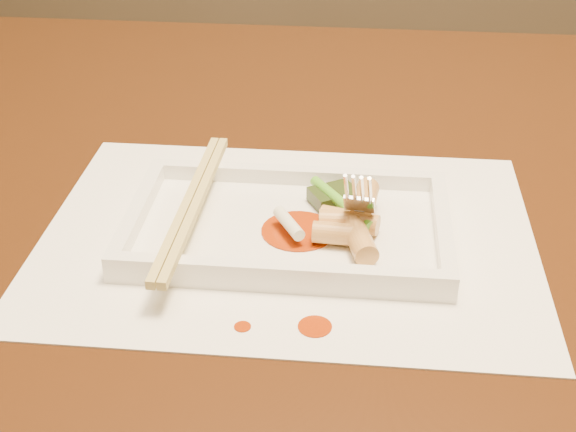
# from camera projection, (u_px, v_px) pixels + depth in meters

# --- Properties ---
(table) EXTENTS (1.40, 0.90, 0.75)m
(table) POSITION_uv_depth(u_px,v_px,m) (273.00, 277.00, 0.78)
(table) COLOR black
(table) RESTS_ON ground
(placemat) EXTENTS (0.40, 0.30, 0.00)m
(placemat) POSITION_uv_depth(u_px,v_px,m) (288.00, 235.00, 0.66)
(placemat) COLOR white
(placemat) RESTS_ON table
(sauce_splatter_a) EXTENTS (0.02, 0.02, 0.00)m
(sauce_splatter_a) POSITION_uv_depth(u_px,v_px,m) (315.00, 326.00, 0.56)
(sauce_splatter_a) COLOR #992B04
(sauce_splatter_a) RESTS_ON placemat
(sauce_splatter_b) EXTENTS (0.01, 0.01, 0.00)m
(sauce_splatter_b) POSITION_uv_depth(u_px,v_px,m) (243.00, 327.00, 0.56)
(sauce_splatter_b) COLOR #992B04
(sauce_splatter_b) RESTS_ON placemat
(plate_base) EXTENTS (0.26, 0.16, 0.01)m
(plate_base) POSITION_uv_depth(u_px,v_px,m) (288.00, 231.00, 0.65)
(plate_base) COLOR white
(plate_base) RESTS_ON placemat
(plate_rim_far) EXTENTS (0.26, 0.01, 0.01)m
(plate_rim_far) POSITION_uv_depth(u_px,v_px,m) (296.00, 175.00, 0.71)
(plate_rim_far) COLOR white
(plate_rim_far) RESTS_ON plate_base
(plate_rim_near) EXTENTS (0.26, 0.01, 0.01)m
(plate_rim_near) POSITION_uv_depth(u_px,v_px,m) (278.00, 272.00, 0.59)
(plate_rim_near) COLOR white
(plate_rim_near) RESTS_ON plate_base
(plate_rim_left) EXTENTS (0.01, 0.14, 0.01)m
(plate_rim_left) POSITION_uv_depth(u_px,v_px,m) (138.00, 211.00, 0.66)
(plate_rim_left) COLOR white
(plate_rim_left) RESTS_ON plate_base
(plate_rim_right) EXTENTS (0.01, 0.14, 0.01)m
(plate_rim_right) POSITION_uv_depth(u_px,v_px,m) (443.00, 227.00, 0.64)
(plate_rim_right) COLOR white
(plate_rim_right) RESTS_ON plate_base
(veg_piece) EXTENTS (0.05, 0.04, 0.01)m
(veg_piece) POSITION_uv_depth(u_px,v_px,m) (334.00, 196.00, 0.68)
(veg_piece) COLOR black
(veg_piece) RESTS_ON plate_base
(scallion_white) EXTENTS (0.03, 0.04, 0.01)m
(scallion_white) POSITION_uv_depth(u_px,v_px,m) (289.00, 223.00, 0.63)
(scallion_white) COLOR #EAEACC
(scallion_white) RESTS_ON plate_base
(scallion_green) EXTENTS (0.06, 0.07, 0.01)m
(scallion_green) POSITION_uv_depth(u_px,v_px,m) (341.00, 203.00, 0.66)
(scallion_green) COLOR #419718
(scallion_green) RESTS_ON plate_base
(chopstick_a) EXTENTS (0.01, 0.23, 0.01)m
(chopstick_a) POSITION_uv_depth(u_px,v_px,m) (187.00, 203.00, 0.65)
(chopstick_a) COLOR tan
(chopstick_a) RESTS_ON plate_rim_near
(chopstick_b) EXTENTS (0.01, 0.23, 0.01)m
(chopstick_b) POSITION_uv_depth(u_px,v_px,m) (197.00, 203.00, 0.65)
(chopstick_b) COLOR tan
(chopstick_b) RESTS_ON plate_rim_near
(fork) EXTENTS (0.09, 0.10, 0.14)m
(fork) POSITION_uv_depth(u_px,v_px,m) (380.00, 138.00, 0.62)
(fork) COLOR silver
(fork) RESTS_ON plate_base
(sauce_blob_0) EXTENTS (0.06, 0.06, 0.00)m
(sauce_blob_0) POSITION_uv_depth(u_px,v_px,m) (298.00, 231.00, 0.64)
(sauce_blob_0) COLOR #992B04
(sauce_blob_0) RESTS_ON plate_base
(rice_cake_0) EXTENTS (0.05, 0.03, 0.02)m
(rice_cake_0) POSITION_uv_depth(u_px,v_px,m) (349.00, 220.00, 0.64)
(rice_cake_0) COLOR tan
(rice_cake_0) RESTS_ON plate_base
(rice_cake_1) EXTENTS (0.04, 0.02, 0.02)m
(rice_cake_1) POSITION_uv_depth(u_px,v_px,m) (343.00, 222.00, 0.64)
(rice_cake_1) COLOR tan
(rice_cake_1) RESTS_ON plate_base
(rice_cake_2) EXTENTS (0.02, 0.05, 0.02)m
(rice_cake_2) POSITION_uv_depth(u_px,v_px,m) (364.00, 202.00, 0.65)
(rice_cake_2) COLOR tan
(rice_cake_2) RESTS_ON plate_base
(rice_cake_3) EXTENTS (0.04, 0.02, 0.02)m
(rice_cake_3) POSITION_uv_depth(u_px,v_px,m) (338.00, 234.00, 0.62)
(rice_cake_3) COLOR tan
(rice_cake_3) RESTS_ON plate_base
(rice_cake_4) EXTENTS (0.03, 0.05, 0.02)m
(rice_cake_4) POSITION_uv_depth(u_px,v_px,m) (360.00, 240.00, 0.62)
(rice_cake_4) COLOR tan
(rice_cake_4) RESTS_ON plate_base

